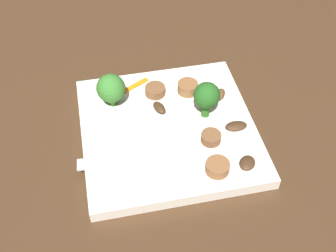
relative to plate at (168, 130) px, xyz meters
name	(u,v)px	position (x,y,z in m)	size (l,w,h in m)	color
ground_plane	(168,134)	(0.00, 0.00, -0.01)	(1.40, 1.40, 0.00)	#422B19
plate	(168,130)	(0.00, 0.00, 0.00)	(0.24, 0.24, 0.02)	white
fork	(135,159)	(0.06, 0.05, 0.01)	(0.18, 0.03, 0.00)	silver
broccoli_floret_0	(207,96)	(-0.06, -0.01, 0.05)	(0.04, 0.04, 0.06)	#296420
broccoli_floret_1	(111,88)	(0.07, -0.06, 0.04)	(0.04, 0.04, 0.05)	#408630
sausage_slice_0	(188,88)	(-0.04, -0.06, 0.02)	(0.03, 0.03, 0.02)	brown
sausage_slice_1	(155,91)	(0.01, -0.07, 0.02)	(0.03, 0.03, 0.01)	brown
sausage_slice_2	(211,138)	(-0.05, 0.04, 0.02)	(0.03, 0.03, 0.01)	brown
sausage_slice_3	(217,167)	(-0.05, 0.09, 0.02)	(0.03, 0.03, 0.01)	brown
mushroom_0	(247,163)	(-0.09, 0.09, 0.01)	(0.03, 0.02, 0.01)	#422B19
mushroom_1	(220,94)	(-0.09, -0.04, 0.02)	(0.02, 0.01, 0.01)	brown
mushroom_2	(159,108)	(0.01, -0.03, 0.01)	(0.03, 0.01, 0.01)	#422B19
mushroom_3	(236,126)	(-0.09, 0.02, 0.01)	(0.03, 0.02, 0.01)	#422B19
pepper_strip_1	(132,87)	(0.04, -0.09, 0.01)	(0.06, 0.01, 0.00)	orange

